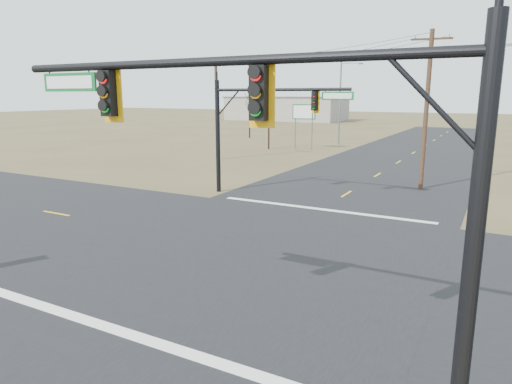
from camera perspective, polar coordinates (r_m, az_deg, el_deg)
ground at (r=18.62m, az=0.06°, el=-7.23°), size 320.00×320.00×0.00m
road_ew at (r=18.62m, az=0.06°, el=-7.20°), size 160.00×14.00×0.02m
road_ns at (r=18.62m, az=0.06°, el=-7.19°), size 14.00×160.00×0.02m
stop_bar_near at (r=13.05m, az=-16.45°, el=-16.40°), size 12.00×0.40×0.01m
stop_bar_far at (r=25.19m, az=8.18°, el=-2.14°), size 12.00×0.40×0.01m
mast_arm_near at (r=8.90m, az=2.51°, el=7.11°), size 10.71×0.44×7.40m
mast_arm_far at (r=27.64m, az=0.41°, el=9.85°), size 8.84×0.57×7.05m
utility_pole_near at (r=31.78m, az=20.52°, el=9.69°), size 2.48×0.47×10.18m
utility_pole_far at (r=44.42m, az=-4.96°, el=10.50°), size 2.32×0.64×9.63m
highway_sign at (r=53.09m, az=6.01°, el=9.31°), size 2.73×0.35×5.14m
streetlight_c at (r=58.60m, az=10.67°, el=11.38°), size 2.84×0.37×10.16m
bare_tree_a at (r=53.06m, az=1.62°, el=10.88°), size 3.30×3.30×6.45m
bare_tree_b at (r=67.11m, az=-0.82°, el=11.72°), size 2.99×2.99×7.26m
warehouse_left at (r=116.08m, az=3.81°, el=10.30°), size 28.00×14.00×5.50m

